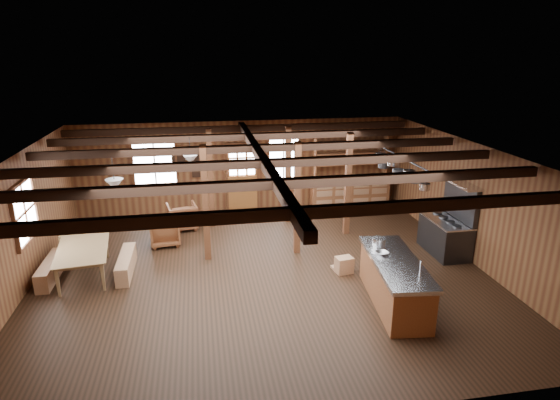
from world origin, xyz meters
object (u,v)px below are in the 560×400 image
at_px(commercial_range, 447,230).
at_px(armchair_b, 182,216).
at_px(armchair_a, 165,232).
at_px(armchair_c, 82,244).
at_px(kitchen_island, 395,282).
at_px(dining_table, 86,262).

relative_size(commercial_range, armchair_b, 2.31).
relative_size(armchair_a, armchair_c, 1.03).
bearing_deg(commercial_range, armchair_b, 156.69).
relative_size(kitchen_island, armchair_b, 3.23).
xyz_separation_m(kitchen_island, dining_table, (-6.29, 2.33, -0.14)).
distance_m(kitchen_island, armchair_c, 7.41).
bearing_deg(armchair_c, commercial_range, -163.72).
height_order(commercial_range, armchair_a, commercial_range).
relative_size(kitchen_island, armchair_a, 3.43).
relative_size(dining_table, armchair_a, 2.52).
height_order(armchair_b, armchair_c, armchair_b).
bearing_deg(commercial_range, dining_table, 178.34).
distance_m(commercial_range, armchair_a, 7.14).
distance_m(commercial_range, dining_table, 8.56).
distance_m(commercial_range, armchair_c, 8.95).
relative_size(armchair_b, armchair_c, 1.10).
relative_size(armchair_a, armchair_b, 0.94).
height_order(kitchen_island, armchair_b, kitchen_island).
height_order(kitchen_island, dining_table, kitchen_island).
xyz_separation_m(kitchen_island, armchair_c, (-6.59, 3.38, -0.15)).
bearing_deg(armchair_b, commercial_range, 146.83).
distance_m(dining_table, armchair_a, 2.20).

